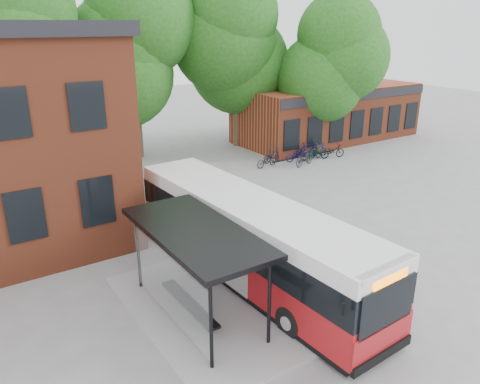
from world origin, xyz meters
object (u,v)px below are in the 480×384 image
bicycle_3 (305,157)px  bicycle_5 (307,150)px  city_bus (249,240)px  bus_shelter (197,273)px  bicycle_2 (297,155)px  bicycle_6 (332,151)px  bicycle_4 (313,153)px  bicycle_0 (267,160)px  bicycle_7 (319,150)px  bicycle_1 (273,155)px

bicycle_3 → bicycle_5: 2.05m
city_bus → bicycle_3: (10.63, 9.29, -0.89)m
bus_shelter → city_bus: 2.74m
bus_shelter → bicycle_2: 17.57m
bicycle_5 → bicycle_6: 1.66m
city_bus → bus_shelter: bearing=-161.5°
bicycle_2 → bicycle_3: 1.03m
bicycle_4 → bicycle_0: bearing=73.8°
bicycle_0 → bus_shelter: bearing=126.1°
bicycle_2 → bicycle_7: size_ratio=0.99×
bicycle_7 → bicycle_6: bearing=-139.6°
bicycle_1 → bicycle_7: bearing=-111.6°
bicycle_5 → bicycle_6: bearing=-120.0°
bicycle_6 → city_bus: bearing=138.7°
bicycle_7 → bicycle_1: bearing=75.1°
bicycle_0 → bicycle_5: 3.60m
bicycle_3 → bicycle_2: bearing=-30.0°
bicycle_1 → bicycle_2: 1.62m
bicycle_6 → bicycle_1: bearing=84.5°
bicycle_1 → bicycle_5: bicycle_5 is taller
bicycle_2 → bicycle_4: size_ratio=0.97×
bicycle_2 → bicycle_7: 1.84m
bicycle_6 → bus_shelter: bearing=136.7°
bicycle_0 → bicycle_2: bicycle_0 is taller
bicycle_4 → bicycle_6: (1.33, -0.37, 0.03)m
bicycle_1 → bicycle_2: size_ratio=1.05×
bus_shelter → bicycle_2: bus_shelter is taller
bus_shelter → bicycle_3: 16.74m
bicycle_0 → bicycle_1: size_ratio=1.01×
bicycle_3 → bicycle_6: bearing=-97.9°
bicycle_2 → bicycle_0: bearing=102.9°
city_bus → bicycle_3: city_bus is taller
city_bus → bicycle_2: 15.00m
bicycle_6 → bicycle_4: bearing=87.5°
bicycle_3 → city_bus: bearing=115.6°
bus_shelter → bicycle_0: (11.07, 11.37, -1.01)m
bus_shelter → city_bus: (2.56, 0.99, -0.00)m
city_bus → bicycle_0: size_ratio=6.84×
bicycle_4 → bicycle_6: 1.38m
bicycle_0 → bicycle_6: size_ratio=0.96×
bicycle_1 → bicycle_2: bearing=-125.6°
bus_shelter → bicycle_7: (15.28, 11.30, -0.97)m
bicycle_1 → bicycle_5: size_ratio=0.98×
bus_shelter → bicycle_1: 16.95m
city_bus → bicycle_7: size_ratio=7.13×
bicycle_3 → bicycle_6: (2.73, 0.37, -0.10)m
bicycle_2 → bicycle_7: (1.84, 0.03, 0.06)m
bicycle_7 → bicycle_5: bearing=53.2°
bicycle_3 → bicycle_5: (1.46, 1.44, -0.05)m
bus_shelter → bicycle_1: size_ratio=4.22×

